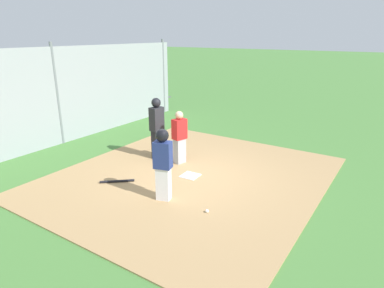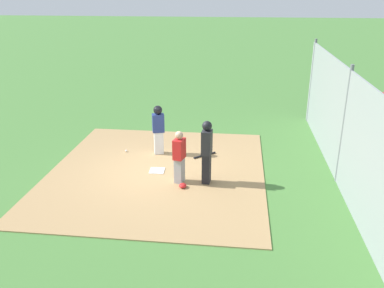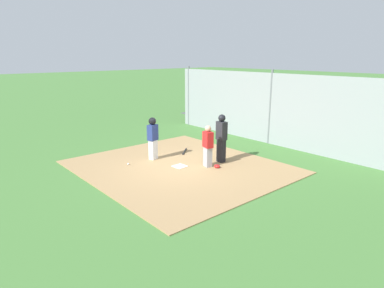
% 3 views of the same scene
% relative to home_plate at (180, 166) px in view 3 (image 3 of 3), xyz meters
% --- Properties ---
extents(ground_plane, '(140.00, 140.00, 0.00)m').
position_rel_home_plate_xyz_m(ground_plane, '(0.00, 0.00, -0.04)').
color(ground_plane, '#477A38').
extents(dirt_infield, '(7.20, 6.40, 0.03)m').
position_rel_home_plate_xyz_m(dirt_infield, '(0.00, 0.00, -0.03)').
color(dirt_infield, '#A88456').
rests_on(dirt_infield, ground_plane).
extents(home_plate, '(0.46, 0.46, 0.02)m').
position_rel_home_plate_xyz_m(home_plate, '(0.00, 0.00, 0.00)').
color(home_plate, white).
rests_on(home_plate, dirt_infield).
extents(catcher, '(0.43, 0.35, 1.52)m').
position_rel_home_plate_xyz_m(catcher, '(-0.64, -0.79, 0.77)').
color(catcher, '#9E9EA3').
rests_on(catcher, dirt_infield).
extents(umpire, '(0.40, 0.30, 1.82)m').
position_rel_home_plate_xyz_m(umpire, '(-0.58, -1.55, 0.96)').
color(umpire, black).
rests_on(umpire, dirt_infield).
extents(runner, '(0.36, 0.44, 1.65)m').
position_rel_home_plate_xyz_m(runner, '(1.39, 0.21, 0.93)').
color(runner, silver).
rests_on(runner, dirt_infield).
extents(baseball_bat, '(0.61, 0.69, 0.06)m').
position_rel_home_plate_xyz_m(baseball_bat, '(1.33, -1.33, 0.02)').
color(baseball_bat, black).
rests_on(baseball_bat, dirt_infield).
extents(catcher_mask, '(0.24, 0.20, 0.12)m').
position_rel_home_plate_xyz_m(catcher_mask, '(-0.99, -0.93, 0.05)').
color(catcher_mask, red).
rests_on(catcher_mask, dirt_infield).
extents(baseball, '(0.07, 0.07, 0.07)m').
position_rel_home_plate_xyz_m(baseball, '(1.38, 1.34, 0.03)').
color(baseball, white).
rests_on(baseball, dirt_infield).
extents(backstop_fence, '(12.00, 0.10, 3.35)m').
position_rel_home_plate_xyz_m(backstop_fence, '(0.00, -5.26, 1.56)').
color(backstop_fence, '#93999E').
rests_on(backstop_fence, ground_plane).
extents(parking_lot, '(18.00, 5.20, 0.04)m').
position_rel_home_plate_xyz_m(parking_lot, '(0.00, -9.89, -0.02)').
color(parking_lot, '#515156').
rests_on(parking_lot, ground_plane).
extents(parked_car_white, '(4.38, 2.27, 1.28)m').
position_rel_home_plate_xyz_m(parked_car_white, '(-2.74, -10.47, 0.57)').
color(parked_car_white, silver).
rests_on(parked_car_white, parking_lot).
extents(parked_car_green, '(4.35, 2.21, 1.28)m').
position_rel_home_plate_xyz_m(parked_car_green, '(-0.09, -10.11, 0.57)').
color(parked_car_green, '#235B38').
rests_on(parked_car_green, parking_lot).
extents(parked_car_red, '(4.27, 2.02, 1.28)m').
position_rel_home_plate_xyz_m(parked_car_red, '(6.00, -9.81, 0.57)').
color(parked_car_red, maroon).
rests_on(parked_car_red, parking_lot).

